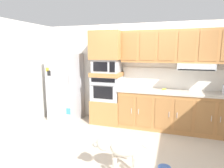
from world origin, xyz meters
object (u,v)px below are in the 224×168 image
object	(u,v)px
screwdriver	(164,89)
dog	(120,148)
built_in_oven	(107,88)
refrigerator	(66,87)
microwave	(107,66)

from	to	relation	value
screwdriver	dog	world-z (taller)	screwdriver
built_in_oven	dog	distance (m)	2.26
refrigerator	screwdriver	size ratio (longest dim) A/B	10.58
screwdriver	built_in_oven	bearing A→B (deg)	-175.70
microwave	dog	bearing A→B (deg)	-65.94
microwave	screwdriver	size ratio (longest dim) A/B	3.87
built_in_oven	microwave	bearing A→B (deg)	-0.77
microwave	screwdriver	world-z (taller)	microwave
dog	microwave	bearing A→B (deg)	-86.41
screwdriver	microwave	bearing A→B (deg)	-175.70
dog	built_in_oven	bearing A→B (deg)	-86.40
built_in_oven	dog	size ratio (longest dim) A/B	0.88
refrigerator	dog	xyz separation A→B (m)	(2.05, -1.95, -0.45)
built_in_oven	microwave	xyz separation A→B (m)	(0.00, -0.00, 0.56)
microwave	screwdriver	bearing A→B (deg)	4.30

